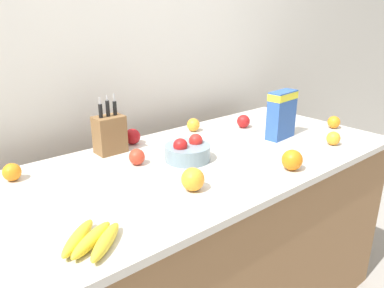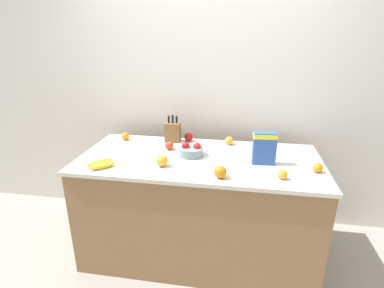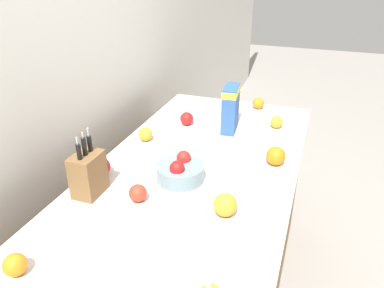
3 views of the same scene
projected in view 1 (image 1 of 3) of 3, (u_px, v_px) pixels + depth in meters
wall_back at (125, 58)px, 2.06m from camera, size 9.00×0.06×2.60m
counter at (203, 242)px, 1.87m from camera, size 1.92×0.90×0.91m
knife_block at (110, 134)px, 1.75m from camera, size 0.14×0.10×0.28m
cereal_box at (282, 113)px, 1.94m from camera, size 0.18×0.09×0.25m
fruit_bowl at (188, 151)px, 1.68m from camera, size 0.21×0.21×0.11m
banana_bunch at (92, 239)px, 1.07m from camera, size 0.22×0.22×0.04m
apple_rear at (137, 157)px, 1.63m from camera, size 0.07×0.07×0.07m
apple_rightmost at (132, 137)px, 1.88m from camera, size 0.08×0.08×0.08m
apple_leftmost at (243, 121)px, 2.14m from camera, size 0.08×0.08×0.08m
orange_front_right at (292, 160)px, 1.57m from camera, size 0.09×0.09×0.09m
orange_mid_left at (12, 172)px, 1.48m from camera, size 0.07×0.07×0.07m
orange_back_center at (193, 125)px, 2.08m from camera, size 0.07×0.07×0.07m
orange_front_left at (334, 122)px, 2.13m from camera, size 0.07×0.07×0.07m
orange_by_cereal at (333, 138)px, 1.87m from camera, size 0.07×0.07×0.07m
orange_front_center at (193, 179)px, 1.39m from camera, size 0.09×0.09×0.09m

